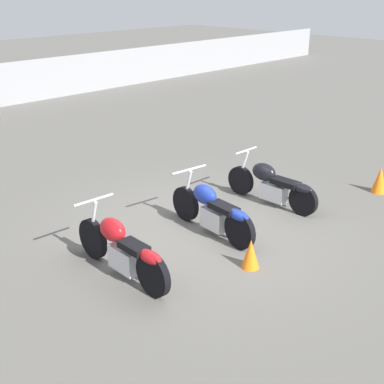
{
  "coord_description": "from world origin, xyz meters",
  "views": [
    {
      "loc": [
        -5.81,
        -5.56,
        3.94
      ],
      "look_at": [
        0.0,
        0.2,
        0.65
      ],
      "focal_mm": 50.0,
      "sensor_mm": 36.0,
      "label": 1
    }
  ],
  "objects_px": {
    "motorcycle_slot_0": "(122,249)",
    "motorcycle_slot_2": "(273,185)",
    "traffic_cone_far": "(251,254)",
    "motorcycle_slot_1": "(213,210)",
    "traffic_cone_near": "(380,180)"
  },
  "relations": [
    {
      "from": "motorcycle_slot_2",
      "to": "traffic_cone_near",
      "type": "height_order",
      "value": "motorcycle_slot_2"
    },
    {
      "from": "motorcycle_slot_1",
      "to": "motorcycle_slot_2",
      "type": "height_order",
      "value": "motorcycle_slot_1"
    },
    {
      "from": "motorcycle_slot_0",
      "to": "traffic_cone_near",
      "type": "distance_m",
      "value": 5.65
    },
    {
      "from": "motorcycle_slot_0",
      "to": "motorcycle_slot_2",
      "type": "bearing_deg",
      "value": 3.46
    },
    {
      "from": "motorcycle_slot_0",
      "to": "motorcycle_slot_1",
      "type": "xyz_separation_m",
      "value": [
        1.88,
        0.01,
        -0.01
      ]
    },
    {
      "from": "motorcycle_slot_0",
      "to": "motorcycle_slot_1",
      "type": "height_order",
      "value": "motorcycle_slot_0"
    },
    {
      "from": "traffic_cone_near",
      "to": "motorcycle_slot_2",
      "type": "bearing_deg",
      "value": 150.54
    },
    {
      "from": "traffic_cone_near",
      "to": "traffic_cone_far",
      "type": "xyz_separation_m",
      "value": [
        -4.09,
        -0.07,
        -0.04
      ]
    },
    {
      "from": "motorcycle_slot_0",
      "to": "motorcycle_slot_1",
      "type": "bearing_deg",
      "value": 2.89
    },
    {
      "from": "traffic_cone_far",
      "to": "motorcycle_slot_1",
      "type": "bearing_deg",
      "value": 69.45
    },
    {
      "from": "motorcycle_slot_0",
      "to": "traffic_cone_far",
      "type": "distance_m",
      "value": 1.85
    },
    {
      "from": "motorcycle_slot_0",
      "to": "motorcycle_slot_2",
      "type": "relative_size",
      "value": 1.03
    },
    {
      "from": "motorcycle_slot_1",
      "to": "motorcycle_slot_2",
      "type": "xyz_separation_m",
      "value": [
        1.68,
        0.05,
        -0.02
      ]
    },
    {
      "from": "motorcycle_slot_0",
      "to": "motorcycle_slot_2",
      "type": "xyz_separation_m",
      "value": [
        3.56,
        0.06,
        -0.03
      ]
    },
    {
      "from": "motorcycle_slot_2",
      "to": "traffic_cone_far",
      "type": "distance_m",
      "value": 2.42
    }
  ]
}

